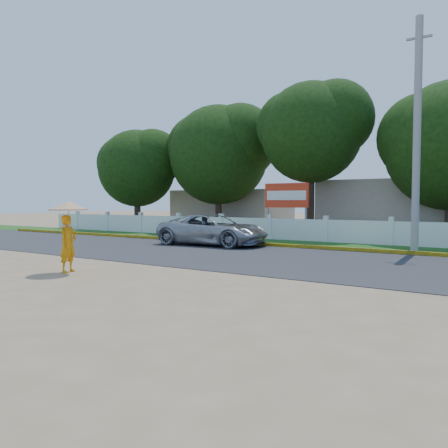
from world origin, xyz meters
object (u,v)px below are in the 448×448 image
object	(u,v)px
vehicle	(213,230)
billboard	(286,198)
monk_with_parasol	(68,226)
utility_pole	(417,136)

from	to	relation	value
vehicle	billboard	world-z (taller)	billboard
vehicle	billboard	size ratio (longest dim) A/B	1.71
monk_with_parasol	utility_pole	bearing A→B (deg)	53.39
monk_with_parasol	billboard	world-z (taller)	billboard
utility_pole	billboard	world-z (taller)	utility_pole
vehicle	billboard	distance (m)	5.50
utility_pole	monk_with_parasol	bearing A→B (deg)	-126.61
utility_pole	monk_with_parasol	size ratio (longest dim) A/B	4.45
monk_with_parasol	vehicle	bearing A→B (deg)	95.07
monk_with_parasol	billboard	size ratio (longest dim) A/B	0.68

